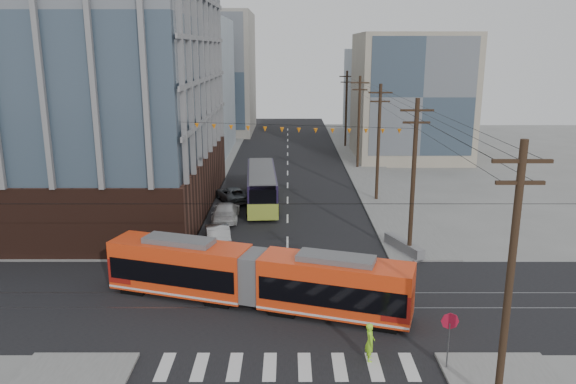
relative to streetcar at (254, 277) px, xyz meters
name	(u,v)px	position (x,y,z in m)	size (l,w,h in m)	color
ground	(287,334)	(1.85, -3.44, -1.69)	(160.00, 160.00, 0.00)	slate
office_building	(27,46)	(-20.15, 19.56, 12.61)	(30.00, 25.00, 28.60)	#381E16
bg_bldg_nw_near	(164,87)	(-15.15, 48.56, 7.31)	(18.00, 16.00, 18.00)	#8C99A5
bg_bldg_ne_near	(410,97)	(17.85, 44.56, 6.31)	(14.00, 14.00, 16.00)	gray
bg_bldg_nw_far	(206,73)	(-12.15, 68.56, 8.31)	(16.00, 18.00, 20.00)	gray
bg_bldg_ne_far	(396,93)	(19.85, 64.56, 5.31)	(16.00, 16.00, 14.00)	#8C99A5
utility_pole_near	(510,282)	(10.35, -9.44, 3.81)	(0.30, 0.30, 11.00)	black
utility_pole_far	(346,109)	(10.35, 52.56, 3.81)	(0.30, 0.30, 11.00)	black
streetcar	(254,277)	(0.00, 0.00, 0.00)	(17.52, 2.46, 3.38)	#EC3C13
city_bus	(262,187)	(-0.55, 21.10, 0.01)	(2.59, 11.97, 3.39)	#201737
parked_car_silver	(218,234)	(-3.32, 10.08, -0.90)	(1.68, 4.80, 1.58)	#9E9E9E
parked_car_white	(226,211)	(-3.36, 16.15, -0.92)	(2.15, 5.28, 1.53)	#BDBDBD
parked_car_grey	(233,194)	(-3.36, 22.19, -0.99)	(2.30, 4.99, 1.39)	#4E555C
pedestrian	(370,342)	(5.69, -5.85, -0.75)	(0.68, 0.45, 1.88)	#A7FF2A
stop_sign	(448,344)	(9.07, -6.68, -0.37)	(0.80, 0.80, 2.64)	#A61029
jersey_barrier	(404,247)	(10.15, 8.45, -1.26)	(0.95, 4.24, 0.85)	gray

